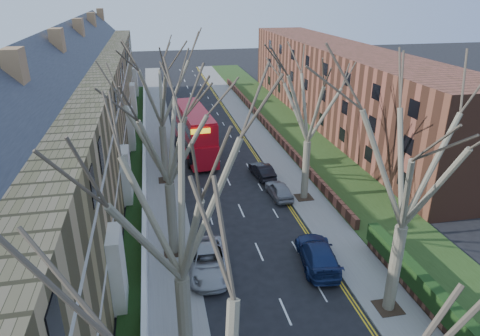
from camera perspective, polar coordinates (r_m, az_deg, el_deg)
pavement_left at (r=50.76m, az=-10.71°, el=3.36°), size 3.00×102.00×0.12m
pavement_right at (r=52.23m, az=2.57°, el=4.30°), size 3.00×102.00×0.12m
terrace_left at (r=42.14m, az=-21.39°, el=5.95°), size 9.70×78.00×13.60m
flats_right at (r=58.32m, az=12.85°, el=10.74°), size 13.97×54.00×10.00m
front_wall_left at (r=43.09m, az=-12.62°, el=0.42°), size 0.30×78.00×1.00m
grass_verge_right at (r=53.44m, az=7.27°, el=4.67°), size 6.00×102.00×0.06m
tree_left_mid at (r=16.58m, az=-8.50°, el=-2.79°), size 10.50×10.50×14.71m
tree_left_far at (r=26.06m, az=-9.94°, el=5.96°), size 10.15×10.15×14.22m
tree_left_dist at (r=37.65m, az=-10.78°, el=11.59°), size 10.50×10.50×14.71m
tree_right_mid at (r=21.96m, az=22.25°, el=2.22°), size 10.50×10.50×14.71m
tree_right_far at (r=34.03m, az=9.41°, el=9.96°), size 10.15×10.15×14.22m
double_decker_bus at (r=46.04m, az=-6.04°, el=4.66°), size 3.59×11.80×4.84m
car_left_far at (r=27.70m, az=-4.28°, el=-12.28°), size 2.73×5.50×1.50m
car_right_near at (r=28.66m, az=10.32°, el=-11.22°), size 2.91×5.63×1.56m
car_right_mid at (r=36.91m, az=5.22°, el=-2.90°), size 1.78×4.07×1.36m
car_right_far at (r=40.64m, az=2.96°, el=-0.35°), size 1.88×4.20×1.34m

